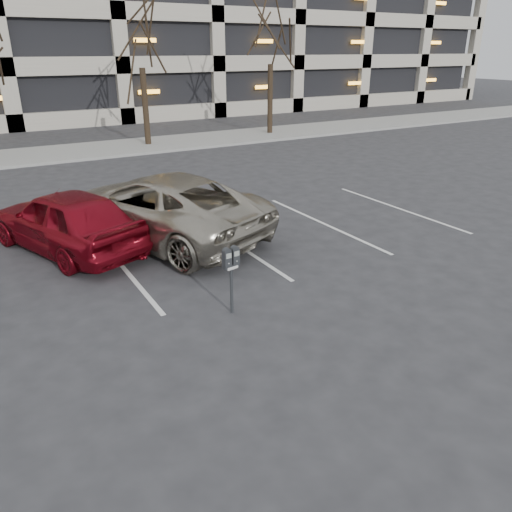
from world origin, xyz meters
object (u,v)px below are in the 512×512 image
at_px(parking_meter, 231,264).
at_px(tree_d, 271,17).
at_px(suv_silver, 160,206).
at_px(car_red, 66,220).
at_px(tree_c, 138,15).

bearing_deg(parking_meter, tree_d, 48.00).
bearing_deg(suv_silver, car_red, -27.93).
height_order(tree_c, tree_d, tree_d).
relative_size(suv_silver, car_red, 1.44).
height_order(tree_c, parking_meter, tree_c).
distance_m(parking_meter, suv_silver, 4.37).
bearing_deg(car_red, tree_c, -137.49).
height_order(parking_meter, car_red, car_red).
xyz_separation_m(tree_d, car_red, (-13.18, -12.22, -5.14)).
relative_size(tree_c, tree_d, 0.98).
relative_size(parking_meter, suv_silver, 0.20).
bearing_deg(tree_c, car_red, -116.84).
distance_m(tree_c, parking_meter, 18.01).
bearing_deg(tree_c, suv_silver, -107.71).
xyz_separation_m(parking_meter, suv_silver, (0.31, 4.36, -0.15)).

